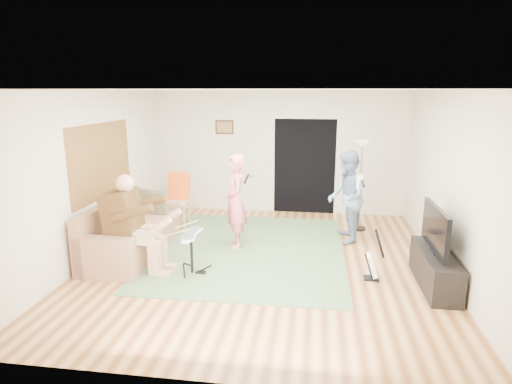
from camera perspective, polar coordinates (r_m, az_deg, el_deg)
floor at (r=7.00m, az=0.94°, el=-9.23°), size 6.00×6.00×0.00m
walls at (r=6.60m, az=0.98°, el=1.66°), size 5.50×6.00×2.70m
ceiling at (r=6.47m, az=1.03°, el=13.45°), size 6.00×6.00×0.00m
window_blinds at (r=7.59m, az=-19.88°, el=3.93°), size 0.00×2.05×2.05m
doorway at (r=9.55m, az=6.49°, el=3.37°), size 2.10×0.00×2.10m
picture_frame at (r=9.66m, az=-4.22°, el=8.62°), size 0.42×0.03×0.32m
area_rug at (r=7.47m, az=-0.74°, el=-7.68°), size 3.22×3.91×0.02m
sofa at (r=7.55m, az=-16.70°, el=-5.69°), size 0.92×2.23×0.90m
drummer at (r=6.72m, az=-15.68°, el=-5.43°), size 0.97×0.54×1.49m
drum_kit at (r=6.53m, az=-8.57°, el=-8.36°), size 0.36×0.64×0.66m
singer at (r=7.41m, az=-2.80°, el=-1.28°), size 0.58×0.70×1.64m
microphone at (r=7.28m, az=-1.29°, el=1.75°), size 0.06×0.06×0.24m
guitarist at (r=7.82m, az=11.98°, el=-0.67°), size 0.68×0.85×1.67m
guitar_held at (r=7.77m, az=13.56°, el=1.43°), size 0.14×0.60×0.26m
guitar_spare at (r=6.52m, az=15.27°, el=-9.38°), size 0.28×0.25×0.77m
torchiere_lamp at (r=8.52m, az=13.83°, el=2.95°), size 0.32×0.32×1.76m
dining_chair at (r=8.84m, az=-10.41°, el=-1.99°), size 0.48×0.50×1.09m
tv_cabinet at (r=6.59m, az=22.75°, el=-9.46°), size 0.40×1.40×0.50m
television at (r=6.38m, az=22.79°, el=-4.48°), size 0.06×1.17×0.60m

